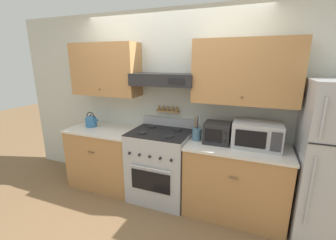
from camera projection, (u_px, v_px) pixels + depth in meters
ground_plane at (151, 209)px, 2.94m from camera, size 16.00×16.00×0.00m
wall_back at (170, 93)px, 3.10m from camera, size 5.20×0.46×2.55m
counter_left at (106, 157)px, 3.45m from camera, size 1.04×0.65×0.90m
counter_right at (235, 180)px, 2.77m from camera, size 1.20×0.65×0.90m
stove_range at (160, 165)px, 3.10m from camera, size 0.79×0.67×1.10m
refrigerator at (334, 165)px, 2.29m from camera, size 0.67×0.70×1.71m
tea_kettle at (91, 121)px, 3.42m from camera, size 0.22×0.17×0.23m
microwave at (257, 135)px, 2.58m from camera, size 0.54×0.36×0.30m
utensil_crock at (197, 134)px, 2.83m from camera, size 0.12×0.12×0.31m
toaster_oven at (217, 133)px, 2.73m from camera, size 0.31×0.28×0.26m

